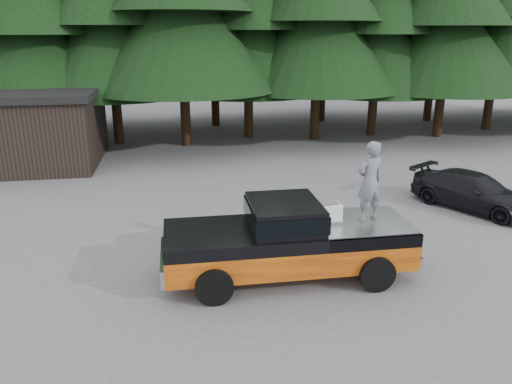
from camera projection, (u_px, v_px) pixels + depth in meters
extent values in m
plane|color=#535255|center=(245.00, 268.00, 12.56)|extent=(120.00, 120.00, 0.00)
cube|color=black|center=(284.00, 214.00, 11.61)|extent=(1.66, 1.90, 0.59)
cube|color=silver|center=(326.00, 212.00, 11.91)|extent=(0.67, 0.57, 0.43)
imported|color=slate|center=(370.00, 181.00, 11.77)|extent=(0.81, 0.64, 1.94)
imported|color=black|center=(474.00, 191.00, 16.55)|extent=(3.55, 4.43, 1.20)
cube|color=black|center=(4.00, 130.00, 21.97)|extent=(8.00, 6.00, 3.00)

